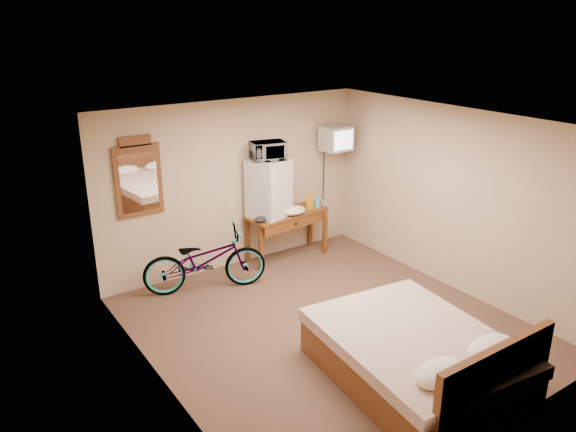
# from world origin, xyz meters

# --- Properties ---
(room) EXTENTS (4.60, 4.64, 2.50)m
(room) POSITION_xyz_m (-0.00, 0.00, 1.25)
(room) COLOR #482E24
(room) RESTS_ON ground
(desk) EXTENTS (1.33, 0.61, 0.75)m
(desk) POSITION_xyz_m (0.76, 2.00, 0.62)
(desk) COLOR brown
(desk) RESTS_ON floor
(mini_fridge) EXTENTS (0.66, 0.65, 0.86)m
(mini_fridge) POSITION_xyz_m (0.45, 2.06, 1.18)
(mini_fridge) COLOR silver
(mini_fridge) RESTS_ON desk
(microwave) EXTENTS (0.55, 0.43, 0.27)m
(microwave) POSITION_xyz_m (0.45, 2.06, 1.75)
(microwave) COLOR silver
(microwave) RESTS_ON mini_fridge
(snack_bag) EXTENTS (0.13, 0.09, 0.23)m
(snack_bag) POSITION_xyz_m (1.15, 1.97, 0.86)
(snack_bag) COLOR orange
(snack_bag) RESTS_ON desk
(blue_cup) EXTENTS (0.09, 0.09, 0.16)m
(blue_cup) POSITION_xyz_m (1.28, 1.96, 0.83)
(blue_cup) COLOR #3FA2D8
(blue_cup) RESTS_ON desk
(cloth_cream) EXTENTS (0.40, 0.30, 0.12)m
(cloth_cream) POSITION_xyz_m (0.79, 1.90, 0.81)
(cloth_cream) COLOR silver
(cloth_cream) RESTS_ON desk
(cloth_dark_a) EXTENTS (0.23, 0.17, 0.09)m
(cloth_dark_a) POSITION_xyz_m (0.21, 1.89, 0.79)
(cloth_dark_a) COLOR black
(cloth_dark_a) RESTS_ON desk
(cloth_dark_b) EXTENTS (0.19, 0.15, 0.08)m
(cloth_dark_b) POSITION_xyz_m (1.33, 2.06, 0.79)
(cloth_dark_b) COLOR black
(cloth_dark_b) RESTS_ON desk
(crt_television) EXTENTS (0.45, 0.57, 0.38)m
(crt_television) POSITION_xyz_m (1.67, 2.02, 1.79)
(crt_television) COLOR black
(crt_television) RESTS_ON room
(wall_mirror) EXTENTS (0.64, 0.04, 1.08)m
(wall_mirror) POSITION_xyz_m (-1.44, 2.27, 1.59)
(wall_mirror) COLOR brown
(wall_mirror) RESTS_ON room
(bicycle) EXTENTS (1.79, 1.08, 0.89)m
(bicycle) POSITION_xyz_m (-0.80, 1.75, 0.44)
(bicycle) COLOR black
(bicycle) RESTS_ON floor
(bed) EXTENTS (1.79, 2.24, 0.90)m
(bed) POSITION_xyz_m (0.08, -1.37, 0.29)
(bed) COLOR brown
(bed) RESTS_ON floor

